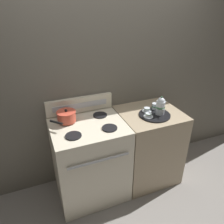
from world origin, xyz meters
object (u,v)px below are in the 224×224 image
object	(u,v)px
teapot	(161,106)
creamer_jug	(155,106)
serving_tray	(155,115)
teacup_right	(147,110)
teacup_left	(148,115)
saucepan	(66,116)
stove	(90,160)

from	to	relation	value
teapot	creamer_jug	size ratio (longest dim) A/B	2.91
serving_tray	teacup_right	xyz separation A→B (m)	(-0.05, 0.09, 0.03)
teapot	teacup_left	xyz separation A→B (m)	(-0.16, -0.01, -0.08)
teacup_right	teacup_left	bearing A→B (deg)	-112.98
serving_tray	teacup_left	size ratio (longest dim) A/B	3.29
teacup_right	creamer_jug	world-z (taller)	creamer_jug
teapot	creamer_jug	bearing A→B (deg)	87.41
saucepan	teacup_right	xyz separation A→B (m)	(0.90, -0.13, -0.03)
stove	teapot	bearing A→B (deg)	-6.38
saucepan	teapot	world-z (taller)	teapot
saucepan	serving_tray	bearing A→B (deg)	-13.30
stove	teacup_right	bearing A→B (deg)	1.38
stove	saucepan	world-z (taller)	saucepan
teacup_left	saucepan	bearing A→B (deg)	163.60
serving_tray	teapot	size ratio (longest dim) A/B	1.63
saucepan	teacup_left	xyz separation A→B (m)	(0.84, -0.25, -0.03)
teacup_right	teapot	bearing A→B (deg)	-45.81
teapot	creamer_jug	world-z (taller)	teapot
saucepan	serving_tray	world-z (taller)	saucepan
creamer_jug	teacup_left	bearing A→B (deg)	-139.64
serving_tray	teacup_right	distance (m)	0.11
stove	teacup_left	world-z (taller)	teacup_left
stove	teacup_right	xyz separation A→B (m)	(0.71, 0.02, 0.50)
saucepan	teacup_left	bearing A→B (deg)	-16.40
teapot	creamer_jug	distance (m)	0.14
saucepan	creamer_jug	world-z (taller)	saucepan
serving_tray	teacup_left	distance (m)	0.10
teacup_left	creamer_jug	xyz separation A→B (m)	(0.16, 0.14, 0.02)
stove	creamer_jug	bearing A→B (deg)	2.37
serving_tray	teacup_left	xyz separation A→B (m)	(-0.10, -0.03, 0.03)
teapot	teacup_left	bearing A→B (deg)	-175.37
serving_tray	teapot	distance (m)	0.12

